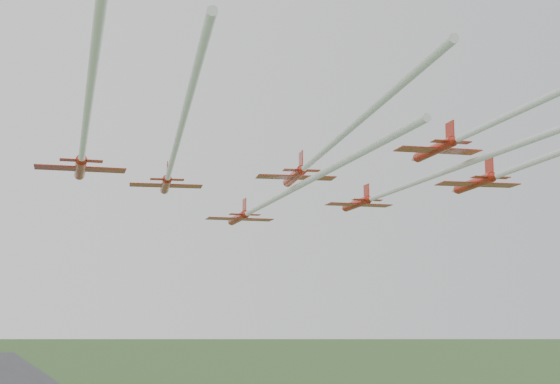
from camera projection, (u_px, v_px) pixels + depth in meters
name	position (u px, v px, depth m)	size (l,w,h in m)	color
jet_lead	(269.00, 202.00, 97.60)	(13.20, 69.00, 2.92)	red
jet_row2_left	(173.00, 160.00, 82.11)	(17.02, 63.96, 2.71)	red
jet_row2_right	(392.00, 191.00, 93.04)	(10.65, 51.79, 2.62)	red
jet_row3_left	(84.00, 137.00, 66.09)	(11.66, 60.51, 2.74)	red
jet_row3_mid	(318.00, 156.00, 75.38)	(14.46, 50.31, 2.61)	red
jet_row3_right	(540.00, 160.00, 78.18)	(16.48, 61.67, 2.92)	red
jet_row4_right	(538.00, 102.00, 57.50)	(13.62, 64.53, 2.45)	red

